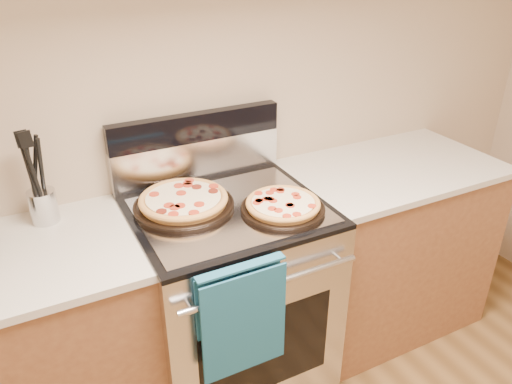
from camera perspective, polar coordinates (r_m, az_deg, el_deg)
name	(u,v)px	position (r m, az deg, el deg)	size (l,w,h in m)	color
wall_back	(190,81)	(2.13, -7.56, 12.51)	(4.00, 4.00, 0.00)	tan
range_body	(230,301)	(2.26, -2.97, -12.30)	(0.76, 0.68, 0.90)	#B7B7BC
oven_window	(266,351)	(2.03, 1.15, -17.67)	(0.56, 0.01, 0.40)	black
cooktop	(227,210)	(1.99, -3.28, -2.05)	(0.76, 0.68, 0.02)	black
backsplash_lower	(198,159)	(2.21, -6.67, 3.73)	(0.76, 0.06, 0.18)	silver
backsplash_upper	(196,127)	(2.15, -6.88, 7.39)	(0.76, 0.06, 0.12)	black
oven_handle	(272,284)	(1.77, 1.88, -10.46)	(0.03, 0.03, 0.70)	silver
dish_towel	(242,317)	(1.80, -1.63, -14.06)	(0.32, 0.05, 0.42)	#175975
foil_sheet	(230,210)	(1.96, -2.93, -2.11)	(0.70, 0.55, 0.01)	gray
cabinet_left	(14,368)	(2.18, -25.94, -17.63)	(1.00, 0.62, 0.88)	brown
cabinet_right	(382,248)	(2.68, 14.20, -6.26)	(1.00, 0.62, 0.88)	brown
countertop_right	(393,169)	(2.47, 15.39, 2.60)	(1.02, 0.64, 0.03)	beige
pepperoni_pizza_back	(184,202)	(1.98, -8.27, -1.10)	(0.39, 0.39, 0.05)	#BC7C39
pepperoni_pizza_front	(283,206)	(1.95, 3.10, -1.56)	(0.33, 0.33, 0.04)	#BC7C39
utensil_crock	(44,206)	(2.05, -23.12, -1.50)	(0.10, 0.10, 0.13)	silver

